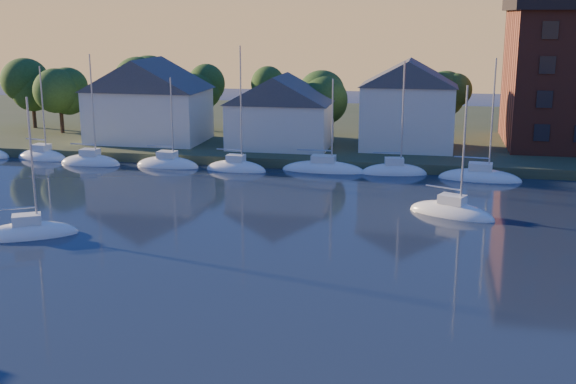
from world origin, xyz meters
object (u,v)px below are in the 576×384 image
(clubhouse_centre, at_px, (280,110))
(drifting_sailboat_left, at_px, (28,235))
(clubhouse_west, at_px, (148,99))
(drifting_sailboat_right, at_px, (451,214))
(clubhouse_east, at_px, (408,103))

(clubhouse_centre, xyz_separation_m, drifting_sailboat_left, (-11.43, -33.72, -5.04))
(clubhouse_west, bearing_deg, drifting_sailboat_left, -82.50)
(clubhouse_west, relative_size, drifting_sailboat_left, 1.23)
(clubhouse_centre, relative_size, drifting_sailboat_right, 1.01)
(clubhouse_west, xyz_separation_m, clubhouse_centre, (16.00, -1.00, -0.80))
(clubhouse_east, bearing_deg, drifting_sailboat_right, -79.28)
(clubhouse_east, bearing_deg, drifting_sailboat_left, -125.44)
(drifting_sailboat_left, bearing_deg, clubhouse_east, 25.08)
(drifting_sailboat_right, bearing_deg, clubhouse_centre, 154.55)
(clubhouse_centre, height_order, drifting_sailboat_right, drifting_sailboat_right)
(clubhouse_west, relative_size, clubhouse_east, 1.30)
(clubhouse_east, distance_m, drifting_sailboat_right, 25.01)
(clubhouse_east, height_order, drifting_sailboat_left, clubhouse_east)
(clubhouse_west, bearing_deg, drifting_sailboat_right, -33.54)
(clubhouse_east, distance_m, drifting_sailboat_left, 44.25)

